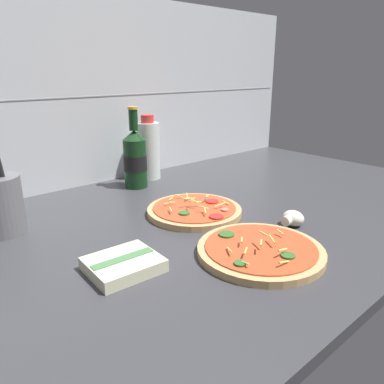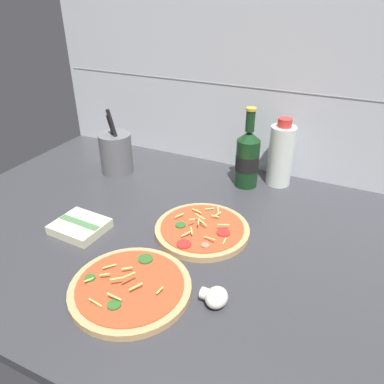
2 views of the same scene
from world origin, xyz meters
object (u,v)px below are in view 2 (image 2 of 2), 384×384
Objects in this scene: oil_bottle at (281,155)px; mushroom_left at (215,297)px; beer_bottle at (247,158)px; pizza_near at (130,288)px; pizza_far at (202,230)px; dish_towel at (80,226)px; utensil_crock at (116,152)px.

mushroom_left is (1.58, -56.38, -7.98)cm from oil_bottle.
beer_bottle reaches higher than mushroom_left.
pizza_near is at bearing -104.49° from oil_bottle.
pizza_far is 1.81× the size of dish_towel.
dish_towel is at bearing -70.61° from utensil_crock.
pizza_far is (4.97, 25.39, 0.04)cm from pizza_near.
mushroom_left is at bearing -88.40° from oil_bottle.
pizza_far is 1.13× the size of oil_bottle.
dish_towel is at bearing -129.61° from oil_bottle.
oil_bottle is 62.70cm from dish_towel.
oil_bottle is 0.96× the size of utensil_crock.
utensil_crock is at bearing 127.79° from pizza_near.
beer_bottle is at bearing 83.00° from pizza_near.
dish_towel is (11.66, -33.11, -5.63)cm from utensil_crock.
oil_bottle is 1.60× the size of dish_towel.
pizza_far is 30.90cm from beer_bottle.
pizza_far reaches higher than mushroom_left.
mushroom_left is at bearing 13.85° from pizza_near.
utensil_crock is (-51.25, -14.74, -3.00)cm from oil_bottle.
pizza_near is at bearing -28.11° from dish_towel.
pizza_far reaches higher than dish_towel.
utensil_crock is (-42.35, -9.19, -2.43)cm from beer_bottle.
oil_bottle is at bearing 75.51° from pizza_near.
utensil_crock reaches higher than dish_towel.
mushroom_left is at bearing -11.70° from dish_towel.
beer_bottle is at bearing 86.54° from pizza_far.
utensil_crock is (-35.59, 45.89, 5.95)cm from pizza_near.
beer_bottle is 43.41cm from utensil_crock.
utensil_crock is at bearing -167.75° from beer_bottle.
oil_bottle is at bearing 16.04° from utensil_crock.
oil_bottle is at bearing 50.39° from dish_towel.
utensil_crock reaches higher than pizza_near.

